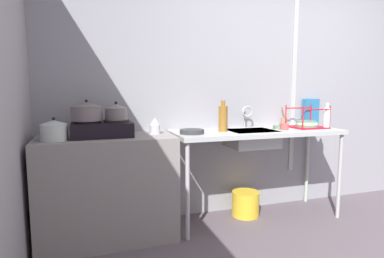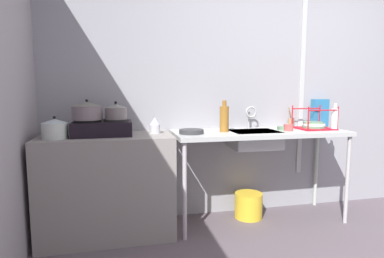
{
  "view_description": "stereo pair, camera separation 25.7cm",
  "coord_description": "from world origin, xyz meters",
  "px_view_note": "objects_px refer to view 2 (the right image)",
  "views": [
    {
      "loc": [
        -1.91,
        -1.36,
        1.26
      ],
      "look_at": [
        -1.03,
        1.35,
        0.91
      ],
      "focal_mm": 30.09,
      "sensor_mm": 36.0,
      "label": 1
    },
    {
      "loc": [
        -1.67,
        -1.43,
        1.26
      ],
      "look_at": [
        -1.03,
        1.35,
        0.91
      ],
      "focal_mm": 30.09,
      "sensor_mm": 36.0,
      "label": 2
    }
  ],
  "objects_px": {
    "pot_on_left_burner": "(87,111)",
    "utensil_jar": "(291,122)",
    "faucet": "(251,114)",
    "dish_rack": "(314,125)",
    "pot_on_right_burner": "(116,111)",
    "cup_by_rack": "(288,128)",
    "pot_beside_stove": "(55,129)",
    "cereal_box": "(320,113)",
    "small_bowl_on_drainboard": "(283,128)",
    "sink_basin": "(254,139)",
    "bucket_on_floor": "(248,205)",
    "percolator": "(155,126)",
    "bottle_by_rack": "(335,119)",
    "stove": "(102,128)",
    "frying_pan": "(191,132)",
    "bottle_by_sink": "(224,118)"
  },
  "relations": [
    {
      "from": "faucet",
      "to": "dish_rack",
      "type": "xyz_separation_m",
      "value": [
        0.6,
        -0.16,
        -0.11
      ]
    },
    {
      "from": "stove",
      "to": "cereal_box",
      "type": "distance_m",
      "value": 2.23
    },
    {
      "from": "pot_beside_stove",
      "to": "cereal_box",
      "type": "relative_size",
      "value": 0.71
    },
    {
      "from": "sink_basin",
      "to": "frying_pan",
      "type": "bearing_deg",
      "value": -175.49
    },
    {
      "from": "pot_on_left_burner",
      "to": "faucet",
      "type": "distance_m",
      "value": 1.53
    },
    {
      "from": "pot_on_left_burner",
      "to": "bottle_by_sink",
      "type": "height_order",
      "value": "pot_on_left_burner"
    },
    {
      "from": "pot_beside_stove",
      "to": "bucket_on_floor",
      "type": "bearing_deg",
      "value": 5.87
    },
    {
      "from": "stove",
      "to": "frying_pan",
      "type": "distance_m",
      "value": 0.76
    },
    {
      "from": "faucet",
      "to": "pot_on_left_burner",
      "type": "bearing_deg",
      "value": -173.5
    },
    {
      "from": "cereal_box",
      "to": "faucet",
      "type": "bearing_deg",
      "value": -178.49
    },
    {
      "from": "cup_by_rack",
      "to": "bottle_by_rack",
      "type": "bearing_deg",
      "value": -5.11
    },
    {
      "from": "pot_beside_stove",
      "to": "stove",
      "type": "bearing_deg",
      "value": 14.95
    },
    {
      "from": "pot_beside_stove",
      "to": "faucet",
      "type": "xyz_separation_m",
      "value": [
        1.76,
        0.27,
        0.07
      ]
    },
    {
      "from": "sink_basin",
      "to": "cereal_box",
      "type": "distance_m",
      "value": 0.9
    },
    {
      "from": "cup_by_rack",
      "to": "utensil_jar",
      "type": "bearing_deg",
      "value": 56.38
    },
    {
      "from": "pot_beside_stove",
      "to": "cup_by_rack",
      "type": "height_order",
      "value": "pot_beside_stove"
    },
    {
      "from": "cup_by_rack",
      "to": "cereal_box",
      "type": "xyz_separation_m",
      "value": [
        0.52,
        0.28,
        0.11
      ]
    },
    {
      "from": "percolator",
      "to": "sink_basin",
      "type": "height_order",
      "value": "percolator"
    },
    {
      "from": "frying_pan",
      "to": "cereal_box",
      "type": "relative_size",
      "value": 0.76
    },
    {
      "from": "pot_on_right_burner",
      "to": "small_bowl_on_drainboard",
      "type": "relative_size",
      "value": 1.73
    },
    {
      "from": "small_bowl_on_drainboard",
      "to": "cereal_box",
      "type": "relative_size",
      "value": 0.37
    },
    {
      "from": "sink_basin",
      "to": "bottle_by_rack",
      "type": "height_order",
      "value": "bottle_by_rack"
    },
    {
      "from": "pot_on_right_burner",
      "to": "bucket_on_floor",
      "type": "height_order",
      "value": "pot_on_right_burner"
    },
    {
      "from": "percolator",
      "to": "bottle_by_rack",
      "type": "distance_m",
      "value": 1.71
    },
    {
      "from": "pot_on_left_burner",
      "to": "pot_on_right_burner",
      "type": "relative_size",
      "value": 1.37
    },
    {
      "from": "pot_on_left_burner",
      "to": "percolator",
      "type": "distance_m",
      "value": 0.58
    },
    {
      "from": "bottle_by_sink",
      "to": "cereal_box",
      "type": "distance_m",
      "value": 1.15
    },
    {
      "from": "pot_on_right_burner",
      "to": "cup_by_rack",
      "type": "xyz_separation_m",
      "value": [
        1.58,
        -0.05,
        -0.17
      ]
    },
    {
      "from": "pot_on_right_burner",
      "to": "cup_by_rack",
      "type": "bearing_deg",
      "value": -1.98
    },
    {
      "from": "pot_on_right_burner",
      "to": "faucet",
      "type": "bearing_deg",
      "value": 7.66
    },
    {
      "from": "sink_basin",
      "to": "cereal_box",
      "type": "xyz_separation_m",
      "value": [
        0.84,
        0.23,
        0.22
      ]
    },
    {
      "from": "pot_on_left_burner",
      "to": "utensil_jar",
      "type": "height_order",
      "value": "pot_on_left_burner"
    },
    {
      "from": "percolator",
      "to": "bucket_on_floor",
      "type": "bearing_deg",
      "value": 2.29
    },
    {
      "from": "utensil_jar",
      "to": "pot_on_left_burner",
      "type": "bearing_deg",
      "value": -173.32
    },
    {
      "from": "pot_on_right_burner",
      "to": "frying_pan",
      "type": "relative_size",
      "value": 0.84
    },
    {
      "from": "pot_beside_stove",
      "to": "faucet",
      "type": "bearing_deg",
      "value": 8.66
    },
    {
      "from": "pot_on_right_burner",
      "to": "dish_rack",
      "type": "bearing_deg",
      "value": 0.55
    },
    {
      "from": "pot_beside_stove",
      "to": "sink_basin",
      "type": "bearing_deg",
      "value": 3.12
    },
    {
      "from": "pot_on_left_burner",
      "to": "sink_basin",
      "type": "bearing_deg",
      "value": -0.03
    },
    {
      "from": "sink_basin",
      "to": "bucket_on_floor",
      "type": "distance_m",
      "value": 0.68
    },
    {
      "from": "pot_on_left_burner",
      "to": "pot_beside_stove",
      "type": "relative_size",
      "value": 1.25
    },
    {
      "from": "percolator",
      "to": "utensil_jar",
      "type": "bearing_deg",
      "value": 7.48
    },
    {
      "from": "dish_rack",
      "to": "stove",
      "type": "bearing_deg",
      "value": -179.48
    },
    {
      "from": "pot_beside_stove",
      "to": "sink_basin",
      "type": "relative_size",
      "value": 0.45
    },
    {
      "from": "stove",
      "to": "utensil_jar",
      "type": "distance_m",
      "value": 1.9
    },
    {
      "from": "cup_by_rack",
      "to": "percolator",
      "type": "bearing_deg",
      "value": 175.42
    },
    {
      "from": "bottle_by_sink",
      "to": "pot_on_right_burner",
      "type": "bearing_deg",
      "value": -179.2
    },
    {
      "from": "pot_on_right_burner",
      "to": "utensil_jar",
      "type": "distance_m",
      "value": 1.79
    },
    {
      "from": "percolator",
      "to": "utensil_jar",
      "type": "xyz_separation_m",
      "value": [
        1.44,
        0.19,
        -0.02
      ]
    },
    {
      "from": "percolator",
      "to": "sink_basin",
      "type": "bearing_deg",
      "value": -2.87
    }
  ]
}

